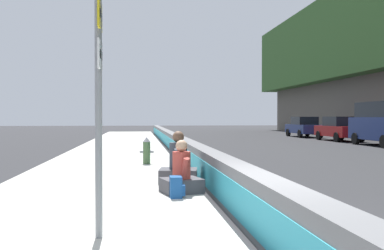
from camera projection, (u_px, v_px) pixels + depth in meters
name	position (u px, v px, depth m)	size (l,w,h in m)	color
ground_plane	(263.00, 237.00, 5.89)	(160.00, 160.00, 0.00)	#2B2B2D
sidewalk_strip	(66.00, 239.00, 5.56)	(80.00, 4.40, 0.14)	#B5B2A8
jersey_barrier	(263.00, 207.00, 5.88)	(76.00, 0.45, 0.85)	slate
route_sign_post	(99.00, 71.00, 5.33)	(0.44, 0.09, 3.60)	gray
fire_hydrant	(147.00, 150.00, 13.88)	(0.26, 0.46, 0.88)	#47663D
seated_person_foreground	(182.00, 176.00, 8.58)	(0.82, 0.91, 1.06)	#424247
seated_person_middle	(178.00, 167.00, 9.87)	(0.85, 0.96, 1.20)	#424247
backpack	(176.00, 187.00, 8.06)	(0.32, 0.28, 0.40)	navy
parked_car_midline	(339.00, 129.00, 29.89)	(4.50, 1.96, 1.71)	maroon
parked_car_far	(304.00, 127.00, 35.87)	(4.53, 2.01, 1.71)	navy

